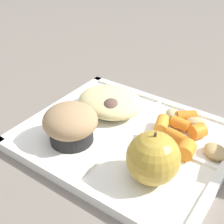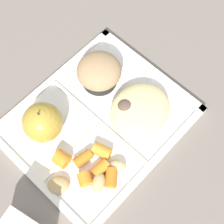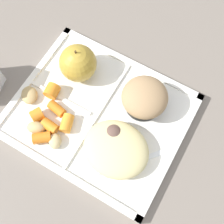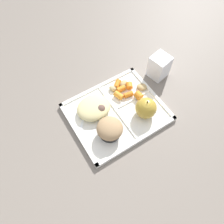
{
  "view_description": "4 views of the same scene",
  "coord_description": "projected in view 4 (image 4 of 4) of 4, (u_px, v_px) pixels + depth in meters",
  "views": [
    {
      "loc": [
        -0.21,
        0.34,
        0.32
      ],
      "look_at": [
        0.02,
        0.01,
        0.05
      ],
      "focal_mm": 48.15,
      "sensor_mm": 36.0,
      "label": 1
    },
    {
      "loc": [
        -0.17,
        -0.2,
        0.63
      ],
      "look_at": [
        0.02,
        -0.02,
        0.06
      ],
      "focal_mm": 55.3,
      "sensor_mm": 36.0,
      "label": 2
    },
    {
      "loc": [
        0.12,
        -0.15,
        0.53
      ],
      "look_at": [
        0.03,
        0.0,
        0.06
      ],
      "focal_mm": 44.8,
      "sensor_mm": 36.0,
      "label": 3
    },
    {
      "loc": [
        0.23,
        0.33,
        0.7
      ],
      "look_at": [
        0.03,
        0.01,
        0.06
      ],
      "focal_mm": 35.26,
      "sensor_mm": 36.0,
      "label": 4
    }
  ],
  "objects": [
    {
      "name": "potato_chunk_corner",
      "position": [
        142.0,
        87.0,
        0.84
      ],
      "size": [
        0.05,
        0.05,
        0.02
      ],
      "primitive_type": "ellipsoid",
      "rotation": [
        0.0,
        0.0,
        5.53
      ],
      "color": "tan",
      "rests_on": "lunch_tray"
    },
    {
      "name": "carrot_slice_edge",
      "position": [
        128.0,
        95.0,
        0.82
      ],
      "size": [
        0.04,
        0.02,
        0.02
      ],
      "primitive_type": "cylinder",
      "rotation": [
        0.0,
        1.57,
        6.11
      ],
      "color": "orange",
      "rests_on": "lunch_tray"
    },
    {
      "name": "meatball_side",
      "position": [
        88.0,
        113.0,
        0.77
      ],
      "size": [
        0.03,
        0.03,
        0.03
      ],
      "primitive_type": "sphere",
      "color": "brown",
      "rests_on": "lunch_tray"
    },
    {
      "name": "carrot_slice_back",
      "position": [
        117.0,
        84.0,
        0.84
      ],
      "size": [
        0.04,
        0.04,
        0.02
      ],
      "primitive_type": "cylinder",
      "rotation": [
        0.0,
        1.57,
        3.82
      ],
      "color": "orange",
      "rests_on": "lunch_tray"
    },
    {
      "name": "plastic_fork",
      "position": [
        85.0,
        113.0,
        0.79
      ],
      "size": [
        0.11,
        0.12,
        0.0
      ],
      "color": "white",
      "rests_on": "lunch_tray"
    },
    {
      "name": "ground",
      "position": [
        117.0,
        113.0,
        0.8
      ],
      "size": [
        6.0,
        6.0,
        0.0
      ],
      "primitive_type": "plane",
      "color": "slate"
    },
    {
      "name": "potato_chunk_small",
      "position": [
        113.0,
        88.0,
        0.83
      ],
      "size": [
        0.04,
        0.04,
        0.02
      ],
      "primitive_type": "ellipsoid",
      "rotation": [
        0.0,
        0.0,
        2.23
      ],
      "color": "tan",
      "rests_on": "lunch_tray"
    },
    {
      "name": "egg_noodle_pile",
      "position": [
        94.0,
        108.0,
        0.78
      ],
      "size": [
        0.12,
        0.11,
        0.04
      ],
      "primitive_type": "ellipsoid",
      "color": "beige",
      "rests_on": "lunch_tray"
    },
    {
      "name": "carrot_slice_center",
      "position": [
        121.0,
        89.0,
        0.83
      ],
      "size": [
        0.03,
        0.02,
        0.02
      ],
      "primitive_type": "cylinder",
      "rotation": [
        0.0,
        1.57,
        6.2
      ],
      "color": "orange",
      "rests_on": "lunch_tray"
    },
    {
      "name": "potato_chunk_browned",
      "position": [
        123.0,
        84.0,
        0.84
      ],
      "size": [
        0.04,
        0.04,
        0.02
      ],
      "primitive_type": "ellipsoid",
      "rotation": [
        0.0,
        0.0,
        3.61
      ],
      "color": "tan",
      "rests_on": "lunch_tray"
    },
    {
      "name": "bran_muffin",
      "position": [
        110.0,
        129.0,
        0.72
      ],
      "size": [
        0.09,
        0.09,
        0.06
      ],
      "color": "black",
      "rests_on": "lunch_tray"
    },
    {
      "name": "milk_carton",
      "position": [
        159.0,
        67.0,
        0.85
      ],
      "size": [
        0.08,
        0.08,
        0.1
      ],
      "primitive_type": "cube",
      "rotation": [
        0.0,
        0.0,
        0.21
      ],
      "color": "white",
      "rests_on": "ground"
    },
    {
      "name": "carrot_slice_large",
      "position": [
        139.0,
        96.0,
        0.81
      ],
      "size": [
        0.03,
        0.03,
        0.03
      ],
      "primitive_type": "cylinder",
      "rotation": [
        0.0,
        1.57,
        4.84
      ],
      "color": "orange",
      "rests_on": "lunch_tray"
    },
    {
      "name": "meatball_back",
      "position": [
        94.0,
        102.0,
        0.8
      ],
      "size": [
        0.03,
        0.03,
        0.03
      ],
      "primitive_type": "sphere",
      "color": "brown",
      "rests_on": "lunch_tray"
    },
    {
      "name": "meatball_front",
      "position": [
        101.0,
        110.0,
        0.78
      ],
      "size": [
        0.04,
        0.04,
        0.04
      ],
      "primitive_type": "sphere",
      "color": "brown",
      "rests_on": "lunch_tray"
    },
    {
      "name": "carrot_slice_tilted",
      "position": [
        129.0,
        86.0,
        0.84
      ],
      "size": [
        0.03,
        0.03,
        0.02
      ],
      "primitive_type": "cylinder",
      "rotation": [
        0.0,
        1.57,
        1.07
      ],
      "color": "orange",
      "rests_on": "lunch_tray"
    },
    {
      "name": "carrot_slice_small",
      "position": [
        119.0,
        95.0,
        0.82
      ],
      "size": [
        0.03,
        0.04,
        0.02
      ],
      "primitive_type": "cylinder",
      "rotation": [
        0.0,
        1.57,
        1.87
      ],
      "color": "orange",
      "rests_on": "lunch_tray"
    },
    {
      "name": "lunch_tray",
      "position": [
        117.0,
        112.0,
        0.8
      ],
      "size": [
        0.33,
        0.28,
        0.02
      ],
      "color": "white",
      "rests_on": "ground"
    },
    {
      "name": "green_apple",
      "position": [
        146.0,
        108.0,
        0.76
      ],
      "size": [
        0.07,
        0.07,
        0.08
      ],
      "color": "#B79333",
      "rests_on": "lunch_tray"
    }
  ]
}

